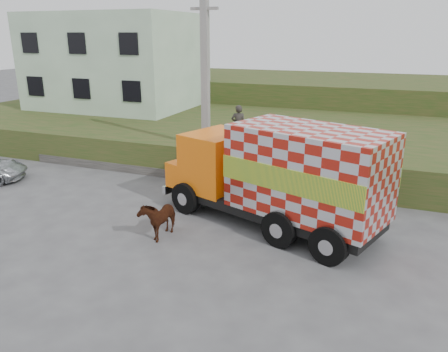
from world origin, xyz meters
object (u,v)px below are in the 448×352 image
at_px(cargo_truck, 280,175).
at_px(cow, 159,217).
at_px(utility_pole, 205,87).
at_px(pedestrian, 238,125).

distance_m(cargo_truck, cow, 4.16).
bearing_deg(utility_pole, cow, -81.45).
xyz_separation_m(utility_pole, cow, (0.90, -5.96, -3.44)).
xyz_separation_m(utility_pole, cargo_truck, (4.29, -3.88, -2.26)).
height_order(cargo_truck, pedestrian, cargo_truck).
distance_m(utility_pole, cargo_truck, 6.21).
distance_m(utility_pole, pedestrian, 2.22).
bearing_deg(cargo_truck, utility_pole, 157.51).
height_order(cargo_truck, cow, cargo_truck).
xyz_separation_m(cow, pedestrian, (0.35, 6.68, 1.75)).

